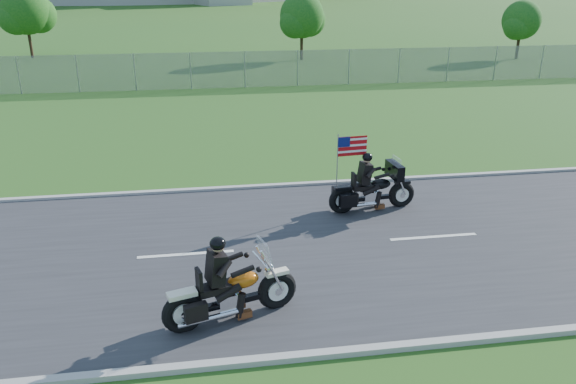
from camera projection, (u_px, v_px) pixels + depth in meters
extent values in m
plane|color=#1E4B17|center=(272.00, 250.00, 13.22)|extent=(420.00, 420.00, 0.00)
cube|color=#28282B|center=(272.00, 249.00, 13.21)|extent=(120.00, 8.00, 0.04)
cube|color=#9E9B93|center=(255.00, 187.00, 16.93)|extent=(120.00, 0.18, 0.12)
cube|color=#9E9B93|center=(302.00, 357.00, 9.48)|extent=(120.00, 0.18, 0.12)
cube|color=gray|center=(135.00, 72.00, 30.54)|extent=(60.00, 0.03, 2.00)
cylinder|color=#382316|center=(302.00, 42.00, 41.20)|extent=(0.22, 0.22, 2.52)
sphere|color=#144C15|center=(302.00, 16.00, 40.50)|extent=(3.20, 3.20, 3.20)
sphere|color=#144C15|center=(309.00, 20.00, 41.17)|extent=(2.40, 2.40, 2.40)
sphere|color=#144C15|center=(295.00, 23.00, 40.22)|extent=(2.24, 2.24, 2.24)
cylinder|color=#382316|center=(30.00, 39.00, 42.00)|extent=(0.22, 0.22, 2.80)
sphere|color=#144C15|center=(25.00, 10.00, 41.23)|extent=(3.60, 3.60, 3.60)
sphere|color=#144C15|center=(38.00, 15.00, 41.98)|extent=(2.70, 2.70, 2.70)
sphere|color=#144C15|center=(15.00, 17.00, 40.91)|extent=(2.52, 2.52, 2.52)
cylinder|color=#382316|center=(518.00, 44.00, 41.67)|extent=(0.22, 0.22, 2.24)
sphere|color=#144C15|center=(522.00, 20.00, 41.05)|extent=(2.80, 2.80, 2.80)
sphere|color=#144C15|center=(525.00, 24.00, 41.63)|extent=(2.10, 2.10, 2.10)
sphere|color=#144C15|center=(517.00, 26.00, 40.81)|extent=(1.96, 1.96, 1.96)
torus|color=black|center=(277.00, 290.00, 10.79)|extent=(0.82, 0.42, 0.80)
torus|color=black|center=(183.00, 313.00, 10.06)|extent=(0.82, 0.42, 0.80)
ellipsoid|color=#BB580D|center=(243.00, 280.00, 10.38)|extent=(0.68, 0.50, 0.30)
cube|color=black|center=(214.00, 289.00, 10.17)|extent=(0.66, 0.48, 0.13)
cube|color=black|center=(216.00, 268.00, 10.04)|extent=(0.37, 0.49, 0.60)
sphere|color=black|center=(218.00, 244.00, 9.89)|extent=(0.36, 0.36, 0.29)
cube|color=silver|center=(264.00, 250.00, 10.36)|extent=(0.18, 0.49, 0.43)
torus|color=black|center=(401.00, 194.00, 15.47)|extent=(0.77, 0.26, 0.75)
torus|color=black|center=(342.00, 200.00, 15.07)|extent=(0.77, 0.26, 0.75)
ellipsoid|color=black|center=(381.00, 184.00, 15.19)|extent=(0.60, 0.38, 0.29)
cube|color=black|center=(362.00, 187.00, 15.08)|extent=(0.59, 0.36, 0.12)
cube|color=black|center=(365.00, 173.00, 14.94)|extent=(0.28, 0.43, 0.56)
sphere|color=black|center=(367.00, 157.00, 14.80)|extent=(0.30, 0.30, 0.27)
cube|color=black|center=(395.00, 170.00, 15.15)|extent=(0.31, 0.83, 0.41)
cube|color=#B70C11|center=(352.00, 146.00, 14.79)|extent=(0.81, 0.10, 0.53)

